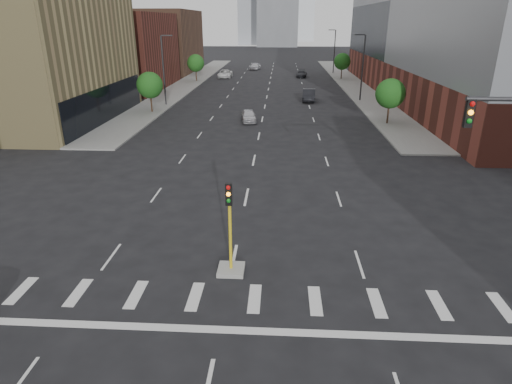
# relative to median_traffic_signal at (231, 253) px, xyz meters

# --- Properties ---
(sidewalk_left_far) EXTENTS (5.00, 92.00, 0.15)m
(sidewalk_left_far) POSITION_rel_median_traffic_signal_xyz_m (-15.00, 65.03, -0.90)
(sidewalk_left_far) COLOR gray
(sidewalk_left_far) RESTS_ON ground
(sidewalk_right_far) EXTENTS (5.00, 92.00, 0.15)m
(sidewalk_right_far) POSITION_rel_median_traffic_signal_xyz_m (15.00, 65.03, -0.90)
(sidewalk_right_far) COLOR gray
(sidewalk_right_far) RESTS_ON ground
(building_left_mid) EXTENTS (20.00, 24.00, 14.00)m
(building_left_mid) POSITION_rel_median_traffic_signal_xyz_m (-27.50, 31.03, 6.03)
(building_left_mid) COLOR tan
(building_left_mid) RESTS_ON ground
(building_left_far_a) EXTENTS (20.00, 22.00, 12.00)m
(building_left_far_a) POSITION_rel_median_traffic_signal_xyz_m (-27.50, 57.03, 5.03)
(building_left_far_a) COLOR brown
(building_left_far_a) RESTS_ON ground
(building_left_far_b) EXTENTS (20.00, 24.00, 13.00)m
(building_left_far_b) POSITION_rel_median_traffic_signal_xyz_m (-27.50, 83.03, 5.53)
(building_left_far_b) COLOR brown
(building_left_far_b) RESTS_ON ground
(building_right_main) EXTENTS (24.00, 70.00, 22.00)m
(building_right_main) POSITION_rel_median_traffic_signal_xyz_m (29.50, 51.03, 10.03)
(building_right_main) COLOR brown
(building_right_main) RESTS_ON ground
(median_traffic_signal) EXTENTS (1.20, 1.20, 4.40)m
(median_traffic_signal) POSITION_rel_median_traffic_signal_xyz_m (0.00, 0.00, 0.00)
(median_traffic_signal) COLOR #999993
(median_traffic_signal) RESTS_ON ground
(streetlight_right_a) EXTENTS (1.60, 0.22, 9.07)m
(streetlight_right_a) POSITION_rel_median_traffic_signal_xyz_m (13.41, 46.03, 4.04)
(streetlight_right_a) COLOR #2D2D30
(streetlight_right_a) RESTS_ON ground
(streetlight_right_b) EXTENTS (1.60, 0.22, 9.07)m
(streetlight_right_b) POSITION_rel_median_traffic_signal_xyz_m (13.41, 81.03, 4.04)
(streetlight_right_b) COLOR #2D2D30
(streetlight_right_b) RESTS_ON ground
(streetlight_left) EXTENTS (1.60, 0.22, 9.07)m
(streetlight_left) POSITION_rel_median_traffic_signal_xyz_m (-13.41, 41.03, 4.04)
(streetlight_left) COLOR #2D2D30
(streetlight_left) RESTS_ON ground
(tree_left_near) EXTENTS (3.20, 3.20, 4.85)m
(tree_left_near) POSITION_rel_median_traffic_signal_xyz_m (-14.00, 36.03, 2.42)
(tree_left_near) COLOR #382619
(tree_left_near) RESTS_ON ground
(tree_left_far) EXTENTS (3.20, 3.20, 4.85)m
(tree_left_far) POSITION_rel_median_traffic_signal_xyz_m (-14.00, 66.03, 2.42)
(tree_left_far) COLOR #382619
(tree_left_far) RESTS_ON ground
(tree_right_near) EXTENTS (3.20, 3.20, 4.85)m
(tree_right_near) POSITION_rel_median_traffic_signal_xyz_m (14.00, 31.03, 2.42)
(tree_right_near) COLOR #382619
(tree_right_near) RESTS_ON ground
(tree_right_far) EXTENTS (3.20, 3.20, 4.85)m
(tree_right_far) POSITION_rel_median_traffic_signal_xyz_m (14.00, 71.03, 2.42)
(tree_right_far) COLOR #382619
(tree_right_far) RESTS_ON ground
(car_near_left) EXTENTS (2.15, 4.19, 1.36)m
(car_near_left) POSITION_rel_median_traffic_signal_xyz_m (-1.50, 31.60, -0.29)
(car_near_left) COLOR silver
(car_near_left) RESTS_ON ground
(car_mid_right) EXTENTS (2.09, 5.11, 1.65)m
(car_mid_right) POSITION_rel_median_traffic_signal_xyz_m (6.17, 45.68, -0.15)
(car_mid_right) COLOR black
(car_mid_right) RESTS_ON ground
(car_far_left) EXTENTS (2.58, 5.55, 1.54)m
(car_far_left) POSITION_rel_median_traffic_signal_xyz_m (-9.29, 72.32, -0.20)
(car_far_left) COLOR white
(car_far_left) RESTS_ON ground
(car_deep_right) EXTENTS (2.41, 4.92, 1.38)m
(car_deep_right) POSITION_rel_median_traffic_signal_xyz_m (6.31, 74.06, -0.28)
(car_deep_right) COLOR black
(car_deep_right) RESTS_ON ground
(car_distant) EXTENTS (2.69, 5.04, 1.63)m
(car_distant) POSITION_rel_median_traffic_signal_xyz_m (-4.05, 87.90, -0.16)
(car_distant) COLOR silver
(car_distant) RESTS_ON ground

